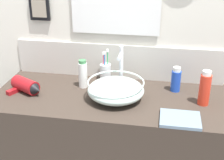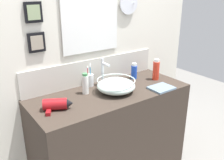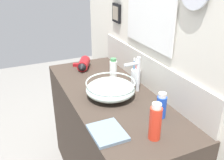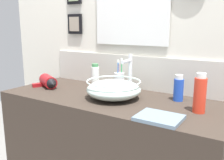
{
  "view_description": "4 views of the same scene",
  "coord_description": "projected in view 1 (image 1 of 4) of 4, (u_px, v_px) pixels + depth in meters",
  "views": [
    {
      "loc": [
        0.27,
        -1.49,
        1.63
      ],
      "look_at": [
        0.01,
        0.0,
        0.93
      ],
      "focal_mm": 50.0,
      "sensor_mm": 36.0,
      "label": 1
    },
    {
      "loc": [
        -1.05,
        -1.48,
        1.62
      ],
      "look_at": [
        0.01,
        0.0,
        0.93
      ],
      "focal_mm": 40.0,
      "sensor_mm": 36.0,
      "label": 2
    },
    {
      "loc": [
        1.28,
        -0.58,
        1.58
      ],
      "look_at": [
        0.01,
        0.0,
        0.93
      ],
      "focal_mm": 40.0,
      "sensor_mm": 36.0,
      "label": 3
    },
    {
      "loc": [
        0.75,
        -1.16,
        1.23
      ],
      "look_at": [
        0.01,
        0.0,
        0.93
      ],
      "focal_mm": 40.0,
      "sensor_mm": 36.0,
      "label": 4
    }
  ],
  "objects": [
    {
      "name": "hair_drier",
      "position": [
        27.0,
        86.0,
        1.74
      ],
      "size": [
        0.22,
        0.16,
        0.08
      ],
      "color": "maroon",
      "rests_on": "vanity_counter"
    },
    {
      "name": "shampoo_bottle",
      "position": [
        176.0,
        80.0,
        1.75
      ],
      "size": [
        0.05,
        0.05,
        0.14
      ],
      "color": "blue",
      "rests_on": "vanity_counter"
    },
    {
      "name": "glass_bowl_sink",
      "position": [
        116.0,
        90.0,
        1.66
      ],
      "size": [
        0.3,
        0.3,
        0.1
      ],
      "color": "silver",
      "rests_on": "vanity_counter"
    },
    {
      "name": "hand_towel",
      "position": [
        180.0,
        119.0,
        1.48
      ],
      "size": [
        0.19,
        0.16,
        0.02
      ],
      "primitive_type": "cube",
      "color": "slate",
      "rests_on": "vanity_counter"
    },
    {
      "name": "toothbrush_cup",
      "position": [
        105.0,
        72.0,
        1.89
      ],
      "size": [
        0.07,
        0.07,
        0.2
      ],
      "color": "silver",
      "rests_on": "vanity_counter"
    },
    {
      "name": "faucet",
      "position": [
        121.0,
        64.0,
        1.79
      ],
      "size": [
        0.02,
        0.11,
        0.23
      ],
      "color": "silver",
      "rests_on": "vanity_counter"
    },
    {
      "name": "soap_dispenser",
      "position": [
        205.0,
        89.0,
        1.6
      ],
      "size": [
        0.06,
        0.06,
        0.19
      ],
      "color": "red",
      "rests_on": "vanity_counter"
    },
    {
      "name": "lotion_bottle",
      "position": [
        83.0,
        74.0,
        1.79
      ],
      "size": [
        0.05,
        0.05,
        0.17
      ],
      "color": "white",
      "rests_on": "vanity_counter"
    },
    {
      "name": "back_panel",
      "position": [
        119.0,
        26.0,
        1.84
      ],
      "size": [
        2.19,
        0.1,
        2.3
      ],
      "color": "silver",
      "rests_on": "ground"
    },
    {
      "name": "vanity_counter",
      "position": [
        110.0,
        158.0,
        1.88
      ],
      "size": [
        1.29,
        0.53,
        0.83
      ],
      "primitive_type": "cube",
      "color": "#382D26",
      "rests_on": "ground"
    }
  ]
}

